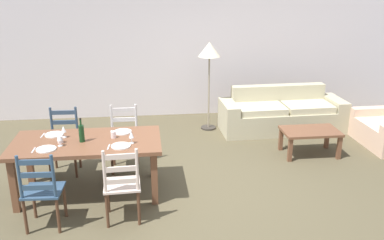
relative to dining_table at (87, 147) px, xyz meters
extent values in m
cube|color=#4E4631|center=(1.36, 0.02, -0.67)|extent=(9.60, 9.60, 0.02)
cube|color=silver|center=(1.36, 3.32, 0.69)|extent=(9.60, 0.16, 2.70)
cube|color=brown|center=(0.00, 0.00, 0.06)|extent=(1.90, 0.96, 0.05)
cube|color=brown|center=(-0.85, -0.38, -0.31)|extent=(0.08, 0.08, 0.70)
cube|color=brown|center=(0.85, -0.38, -0.31)|extent=(0.08, 0.08, 0.70)
cube|color=brown|center=(-0.85, 0.38, -0.31)|extent=(0.08, 0.08, 0.70)
cube|color=brown|center=(0.85, 0.38, -0.31)|extent=(0.08, 0.08, 0.70)
cube|color=#2C445E|center=(-0.42, -0.73, -0.22)|extent=(0.44, 0.42, 0.03)
cylinder|color=#4E3020|center=(-0.59, -0.55, -0.45)|extent=(0.04, 0.04, 0.43)
cylinder|color=#4E3020|center=(-0.23, -0.57, -0.45)|extent=(0.04, 0.04, 0.43)
cylinder|color=#4E3020|center=(-0.60, -0.89, -0.45)|extent=(0.04, 0.04, 0.43)
cylinder|color=#4E3020|center=(-0.24, -0.91, -0.45)|extent=(0.04, 0.04, 0.43)
cylinder|color=#2C445E|center=(-0.60, -0.89, 0.05)|extent=(0.04, 0.04, 0.50)
cylinder|color=#2C445E|center=(-0.24, -0.91, 0.05)|extent=(0.04, 0.04, 0.50)
cube|color=#2C445E|center=(-0.42, -0.90, -0.08)|extent=(0.38, 0.04, 0.06)
cube|color=#2C445E|center=(-0.42, -0.90, 0.07)|extent=(0.38, 0.04, 0.06)
cube|color=#2C445E|center=(-0.42, -0.90, 0.22)|extent=(0.38, 0.04, 0.06)
cube|color=beige|center=(0.47, -0.69, -0.22)|extent=(0.44, 0.42, 0.03)
cylinder|color=#4E3020|center=(0.28, -0.52, -0.45)|extent=(0.04, 0.04, 0.43)
cylinder|color=#4E3020|center=(0.64, -0.51, -0.45)|extent=(0.04, 0.04, 0.43)
cylinder|color=#4E3020|center=(0.29, -0.86, -0.45)|extent=(0.04, 0.04, 0.43)
cylinder|color=#4E3020|center=(0.65, -0.85, -0.45)|extent=(0.04, 0.04, 0.43)
cylinder|color=beige|center=(0.29, -0.86, 0.05)|extent=(0.04, 0.04, 0.50)
cylinder|color=beige|center=(0.65, -0.85, 0.05)|extent=(0.04, 0.04, 0.50)
cube|color=beige|center=(0.47, -0.86, -0.08)|extent=(0.38, 0.04, 0.06)
cube|color=beige|center=(0.47, -0.86, 0.07)|extent=(0.38, 0.04, 0.06)
cube|color=beige|center=(0.47, -0.86, 0.22)|extent=(0.38, 0.04, 0.06)
cube|color=#314358|center=(-0.43, 0.66, -0.22)|extent=(0.43, 0.41, 0.03)
cylinder|color=#4E3020|center=(-0.25, 0.48, -0.45)|extent=(0.04, 0.04, 0.43)
cylinder|color=#4E3020|center=(-0.61, 0.50, -0.45)|extent=(0.04, 0.04, 0.43)
cylinder|color=#4E3020|center=(-0.24, 0.82, -0.45)|extent=(0.04, 0.04, 0.43)
cylinder|color=#4E3020|center=(-0.60, 0.84, -0.45)|extent=(0.04, 0.04, 0.43)
cylinder|color=#314358|center=(-0.24, 0.82, 0.05)|extent=(0.04, 0.04, 0.50)
cylinder|color=#314358|center=(-0.60, 0.84, 0.05)|extent=(0.04, 0.04, 0.50)
cube|color=#314358|center=(-0.42, 0.83, -0.08)|extent=(0.38, 0.04, 0.06)
cube|color=#314358|center=(-0.42, 0.83, 0.07)|extent=(0.38, 0.04, 0.06)
cube|color=#314358|center=(-0.42, 0.83, 0.22)|extent=(0.38, 0.04, 0.06)
cube|color=beige|center=(0.44, 0.69, -0.22)|extent=(0.43, 0.41, 0.03)
cylinder|color=#4E3020|center=(0.62, 0.52, -0.45)|extent=(0.04, 0.04, 0.43)
cylinder|color=#4E3020|center=(0.26, 0.52, -0.45)|extent=(0.04, 0.04, 0.43)
cylinder|color=#4E3020|center=(0.62, 0.86, -0.45)|extent=(0.04, 0.04, 0.43)
cylinder|color=#4E3020|center=(0.26, 0.86, -0.45)|extent=(0.04, 0.04, 0.43)
cylinder|color=beige|center=(0.62, 0.86, 0.05)|extent=(0.04, 0.04, 0.50)
cylinder|color=beige|center=(0.26, 0.86, 0.05)|extent=(0.04, 0.04, 0.50)
cube|color=beige|center=(0.44, 0.86, -0.08)|extent=(0.38, 0.03, 0.06)
cube|color=beige|center=(0.44, 0.86, 0.07)|extent=(0.38, 0.03, 0.06)
cube|color=beige|center=(0.44, 0.86, 0.22)|extent=(0.38, 0.03, 0.06)
cylinder|color=white|center=(-0.45, -0.25, 0.10)|extent=(0.24, 0.24, 0.02)
cube|color=silver|center=(-0.60, -0.25, 0.09)|extent=(0.02, 0.17, 0.01)
cylinder|color=white|center=(0.45, -0.25, 0.10)|extent=(0.24, 0.24, 0.02)
cube|color=silver|center=(0.30, -0.25, 0.09)|extent=(0.03, 0.17, 0.01)
cylinder|color=white|center=(-0.45, 0.25, 0.10)|extent=(0.24, 0.24, 0.02)
cube|color=silver|center=(-0.60, 0.25, 0.09)|extent=(0.03, 0.17, 0.01)
cylinder|color=white|center=(0.45, 0.25, 0.10)|extent=(0.24, 0.24, 0.02)
cube|color=silver|center=(0.30, 0.25, 0.09)|extent=(0.03, 0.17, 0.01)
cylinder|color=#143819|center=(-0.05, -0.03, 0.20)|extent=(0.07, 0.07, 0.22)
cylinder|color=#143819|center=(-0.05, -0.03, 0.35)|extent=(0.02, 0.02, 0.08)
cylinder|color=black|center=(-0.05, -0.03, 0.39)|extent=(0.03, 0.03, 0.02)
cylinder|color=white|center=(-0.30, -0.14, 0.09)|extent=(0.06, 0.06, 0.01)
cylinder|color=white|center=(-0.30, -0.14, 0.13)|extent=(0.01, 0.01, 0.07)
cone|color=white|center=(-0.30, -0.14, 0.21)|extent=(0.06, 0.06, 0.08)
cylinder|color=white|center=(0.58, -0.15, 0.09)|extent=(0.06, 0.06, 0.01)
cylinder|color=white|center=(0.58, -0.15, 0.13)|extent=(0.01, 0.01, 0.07)
cone|color=white|center=(0.58, -0.15, 0.21)|extent=(0.06, 0.06, 0.08)
cylinder|color=white|center=(-0.30, 0.15, 0.09)|extent=(0.06, 0.06, 0.01)
cylinder|color=white|center=(-0.30, 0.15, 0.13)|extent=(0.01, 0.01, 0.07)
cone|color=white|center=(-0.30, 0.15, 0.21)|extent=(0.06, 0.06, 0.08)
cylinder|color=beige|center=(0.34, 0.06, 0.13)|extent=(0.07, 0.07, 0.09)
cylinder|color=beige|center=(-0.32, -0.04, 0.13)|extent=(0.07, 0.07, 0.09)
cube|color=#B2A989|center=(3.30, 2.06, -0.46)|extent=(1.82, 0.86, 0.40)
cube|color=#B2A989|center=(3.29, 2.36, -0.26)|extent=(1.81, 0.26, 0.80)
cube|color=#B2A989|center=(4.32, 2.09, -0.37)|extent=(0.27, 0.81, 0.58)
cube|color=#B2A989|center=(2.28, 2.02, -0.37)|extent=(0.27, 0.81, 0.58)
cube|color=beige|center=(3.75, 2.02, -0.20)|extent=(0.88, 0.67, 0.12)
cube|color=beige|center=(2.85, 1.99, -0.20)|extent=(0.88, 0.67, 0.12)
cube|color=brown|center=(3.38, 0.91, -0.26)|extent=(0.90, 0.56, 0.04)
cube|color=brown|center=(2.98, 0.68, -0.47)|extent=(0.06, 0.06, 0.38)
cube|color=brown|center=(3.78, 0.68, -0.47)|extent=(0.06, 0.06, 0.38)
cube|color=brown|center=(2.98, 1.14, -0.47)|extent=(0.06, 0.06, 0.38)
cube|color=brown|center=(3.78, 1.14, -0.47)|extent=(0.06, 0.06, 0.38)
cube|color=beige|center=(4.84, 1.65, -0.40)|extent=(0.80, 0.19, 0.52)
cylinder|color=#332D28|center=(1.95, 2.31, -0.65)|extent=(0.28, 0.28, 0.03)
cylinder|color=gray|center=(1.95, 2.31, 0.04)|extent=(0.03, 0.03, 1.35)
cone|color=beige|center=(1.95, 2.31, 0.85)|extent=(0.40, 0.40, 0.26)
camera|label=1|loc=(0.78, -5.15, 2.10)|focal=39.39mm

